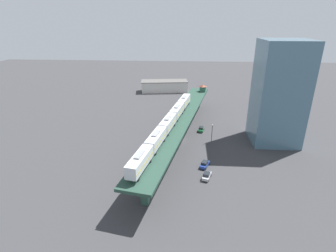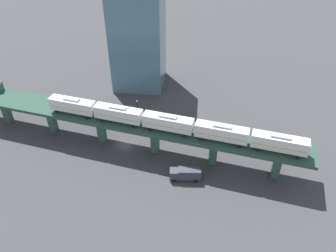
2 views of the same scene
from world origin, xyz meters
name	(u,v)px [view 2 (image 2 of 2)]	position (x,y,z in m)	size (l,w,h in m)	color
ground_plane	(125,145)	(0.00, 0.00, 0.00)	(400.00, 400.00, 0.00)	#38383A
elevated_viaduct	(124,123)	(-0.04, -0.19, 7.38)	(25.93, 91.90, 8.64)	#244135
subway_train	(168,122)	(-3.76, -11.89, 11.18)	(14.74, 61.77, 4.45)	silver
street_car_green	(102,122)	(8.24, 8.39, 0.94)	(2.70, 4.68, 1.89)	#1E6638
street_car_silver	(222,130)	(8.24, -25.71, 0.94)	(3.05, 4.74, 1.89)	#B7BABF
street_car_blue	(199,129)	(8.04, -19.38, 0.94)	(3.38, 4.75, 1.89)	#233D93
delivery_truck	(186,174)	(-10.63, -16.77, 1.76)	(2.87, 7.36, 3.20)	#333338
street_lamp	(137,109)	(11.54, -1.44, 4.11)	(0.44, 0.44, 6.94)	black
office_tower	(138,32)	(34.11, 1.68, 18.00)	(16.00, 16.00, 36.00)	slate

